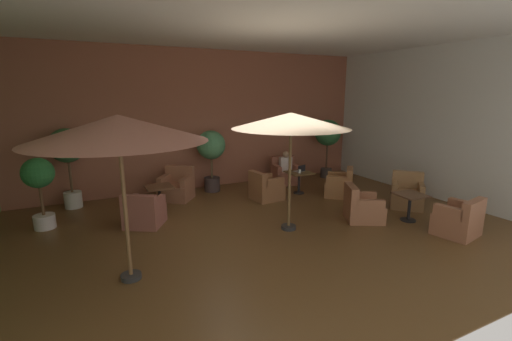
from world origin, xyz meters
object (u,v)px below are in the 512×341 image
(cafe_table_front_left, at_px, (299,176))
(armchair_front_left_south, at_px, (266,189))
(iced_drink_cup, at_px, (300,171))
(cafe_table_mid_center, at_px, (159,192))
(armchair_front_left_east, at_px, (285,174))
(patio_umbrella_center_beige, at_px, (291,121))
(potted_tree_right_corner, at_px, (211,150))
(cafe_table_front_right, at_px, (410,201))
(patron_blue_shirt, at_px, (286,162))
(open_laptop, at_px, (300,170))
(armchair_front_left_north, at_px, (340,185))
(armchair_mid_center_north, at_px, (144,213))
(armchair_front_right_south, at_px, (407,195))
(potted_tree_left_corner, at_px, (67,152))
(armchair_front_right_east, at_px, (458,221))
(armchair_front_right_north, at_px, (362,208))
(potted_tree_mid_right, at_px, (328,135))
(patio_umbrella_tall_red, at_px, (118,129))
(armchair_mid_center_east, at_px, (177,188))
(potted_tree_mid_left, at_px, (39,182))

(cafe_table_front_left, xyz_separation_m, armchair_front_left_south, (-1.17, -0.12, -0.20))
(iced_drink_cup, bearing_deg, armchair_front_left_south, 179.38)
(cafe_table_mid_center, bearing_deg, cafe_table_front_left, -2.79)
(cafe_table_front_left, height_order, armchair_front_left_east, armchair_front_left_east)
(patio_umbrella_center_beige, height_order, iced_drink_cup, patio_umbrella_center_beige)
(potted_tree_right_corner, bearing_deg, cafe_table_front_right, -53.10)
(patron_blue_shirt, xyz_separation_m, open_laptop, (-0.15, -1.08, -0.02))
(cafe_table_front_left, xyz_separation_m, armchair_front_left_north, (0.88, -0.78, -0.19))
(patio_umbrella_center_beige, bearing_deg, iced_drink_cup, 51.99)
(armchair_front_left_south, bearing_deg, open_laptop, 7.51)
(patron_blue_shirt, bearing_deg, cafe_table_front_left, -100.41)
(cafe_table_front_left, bearing_deg, armchair_mid_center_north, -171.57)
(armchair_front_right_south, bearing_deg, potted_tree_left_corner, 154.38)
(cafe_table_mid_center, xyz_separation_m, patio_umbrella_center_beige, (2.27, -2.43, 1.83))
(open_laptop, bearing_deg, armchair_front_right_south, -52.67)
(armchair_front_left_north, distance_m, armchair_front_left_south, 2.15)
(potted_tree_left_corner, bearing_deg, cafe_table_front_right, -32.58)
(patio_umbrella_center_beige, xyz_separation_m, open_laptop, (1.77, 2.27, -1.64))
(cafe_table_front_left, distance_m, armchair_front_left_north, 1.19)
(armchair_front_right_east, relative_size, patron_blue_shirt, 1.42)
(armchair_front_right_north, relative_size, armchair_mid_center_north, 1.03)
(armchair_front_left_north, distance_m, potted_tree_right_corner, 3.87)
(armchair_front_right_east, xyz_separation_m, patron_blue_shirt, (-1.05, 5.18, 0.39))
(armchair_front_right_north, xyz_separation_m, potted_tree_mid_right, (1.84, 3.74, 1.18))
(armchair_mid_center_north, height_order, open_laptop, open_laptop)
(armchair_front_left_north, height_order, armchair_front_right_east, armchair_front_left_north)
(armchair_front_left_south, relative_size, iced_drink_cup, 7.60)
(armchair_front_right_south, xyz_separation_m, armchair_mid_center_north, (-6.32, 1.61, -0.03))
(armchair_front_right_south, bearing_deg, armchair_front_right_north, -172.36)
(armchair_front_right_south, relative_size, patio_umbrella_tall_red, 0.42)
(patron_blue_shirt, xyz_separation_m, iced_drink_cup, (-0.28, -1.25, -0.01))
(armchair_front_right_north, relative_size, armchair_front_right_east, 1.15)
(armchair_front_right_south, relative_size, cafe_table_mid_center, 1.68)
(armchair_front_right_east, distance_m, open_laptop, 4.29)
(armchair_mid_center_east, bearing_deg, cafe_table_front_right, -42.23)
(armchair_front_left_east, height_order, armchair_front_right_east, armchair_front_left_east)
(armchair_front_left_south, height_order, potted_tree_mid_right, potted_tree_mid_right)
(patio_umbrella_tall_red, xyz_separation_m, patron_blue_shirt, (5.24, 4.02, -1.67))
(armchair_front_left_south, distance_m, potted_tree_mid_left, 5.36)
(armchair_front_right_east, xyz_separation_m, armchair_mid_center_north, (-5.75, 3.40, -0.02))
(cafe_table_front_left, distance_m, armchair_front_right_east, 4.26)
(armchair_front_right_south, height_order, patron_blue_shirt, patron_blue_shirt)
(armchair_front_right_north, height_order, armchair_front_right_east, armchair_front_right_north)
(cafe_table_front_right, xyz_separation_m, patron_blue_shirt, (-0.84, 4.14, 0.23))
(armchair_front_left_east, relative_size, potted_tree_mid_left, 0.57)
(cafe_table_front_left, relative_size, armchair_front_left_south, 0.81)
(potted_tree_left_corner, relative_size, potted_tree_mid_left, 1.31)
(patron_blue_shirt, relative_size, open_laptop, 1.81)
(cafe_table_mid_center, bearing_deg, patio_umbrella_center_beige, -46.90)
(potted_tree_right_corner, xyz_separation_m, open_laptop, (2.28, -1.30, -0.55))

